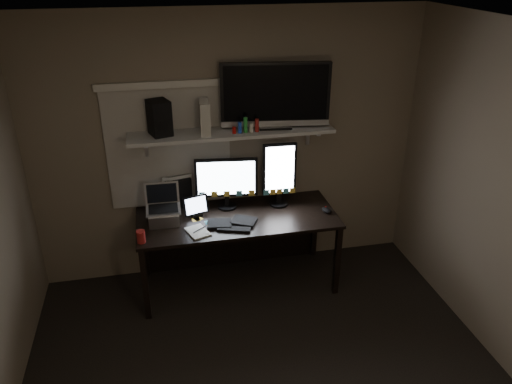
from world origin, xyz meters
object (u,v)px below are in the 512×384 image
object	(u,v)px
desk	(235,227)
cup	(141,237)
tv	(275,96)
mouse	(327,210)
game_console	(204,117)
monitor_portrait	(279,174)
keyboard	(232,223)
laptop	(163,206)
tablet	(196,206)
monitor_landscape	(226,183)
speaker	(159,118)

from	to	relation	value
desk	cup	bearing A→B (deg)	-155.15
desk	tv	bearing A→B (deg)	12.54
mouse	game_console	world-z (taller)	game_console
desk	monitor_portrait	bearing A→B (deg)	4.06
keyboard	tv	bearing A→B (deg)	54.06
desk	cup	world-z (taller)	cup
laptop	tv	distance (m)	1.37
tablet	monitor_landscape	bearing A→B (deg)	3.46
monitor_portrait	cup	bearing A→B (deg)	-159.89
laptop	cup	size ratio (longest dim) A/B	3.18
monitor_portrait	tv	xyz separation A→B (m)	(-0.04, 0.06, 0.72)
tablet	tv	bearing A→B (deg)	-7.51
desk	monitor_portrait	world-z (taller)	monitor_portrait
cup	tablet	bearing A→B (deg)	36.55
tv	game_console	size ratio (longest dim) A/B	3.38
keyboard	laptop	distance (m)	0.62
mouse	tv	bearing A→B (deg)	130.20
game_console	speaker	bearing A→B (deg)	-179.85
desk	monitor_landscape	world-z (taller)	monitor_landscape
monitor_landscape	monitor_portrait	distance (m)	0.49
monitor_landscape	tablet	size ratio (longest dim) A/B	2.49
monitor_portrait	laptop	size ratio (longest dim) A/B	1.86
keyboard	cup	size ratio (longest dim) A/B	4.16
mouse	tablet	size ratio (longest dim) A/B	0.49
game_console	keyboard	bearing A→B (deg)	-57.75
desk	keyboard	world-z (taller)	keyboard
tablet	tv	world-z (taller)	tv
desk	speaker	bearing A→B (deg)	170.63
mouse	game_console	xyz separation A→B (m)	(-1.06, 0.28, 0.87)
desk	monitor_portrait	xyz separation A→B (m)	(0.43, 0.03, 0.49)
keyboard	game_console	bearing A→B (deg)	135.52
monitor_portrait	tv	world-z (taller)	tv
mouse	speaker	bearing A→B (deg)	152.68
cup	game_console	world-z (taller)	game_console
keyboard	mouse	xyz separation A→B (m)	(0.89, 0.04, 0.01)
mouse	laptop	distance (m)	1.48
tablet	speaker	world-z (taller)	speaker
keyboard	speaker	xyz separation A→B (m)	(-0.54, 0.35, 0.89)
monitor_landscape	keyboard	distance (m)	0.40
laptop	speaker	distance (m)	0.76
monitor_portrait	keyboard	size ratio (longest dim) A/B	1.42
tablet	speaker	distance (m)	0.85
tablet	speaker	xyz separation A→B (m)	(-0.25, 0.13, 0.80)
keyboard	game_console	distance (m)	0.95
monitor_portrait	speaker	xyz separation A→B (m)	(-1.04, 0.07, 0.59)
monitor_landscape	tv	world-z (taller)	tv
tablet	mouse	bearing A→B (deg)	-25.11
tv	monitor_portrait	bearing A→B (deg)	-49.59
mouse	tablet	xyz separation A→B (m)	(-1.18, 0.18, 0.08)
keyboard	cup	world-z (taller)	cup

